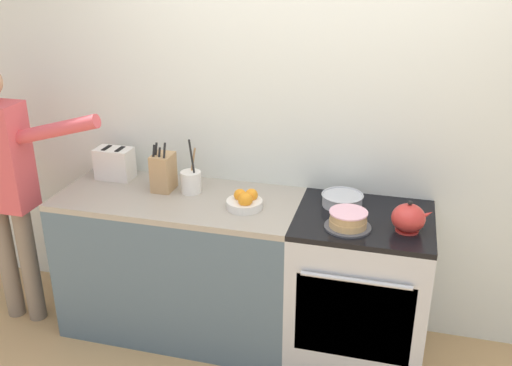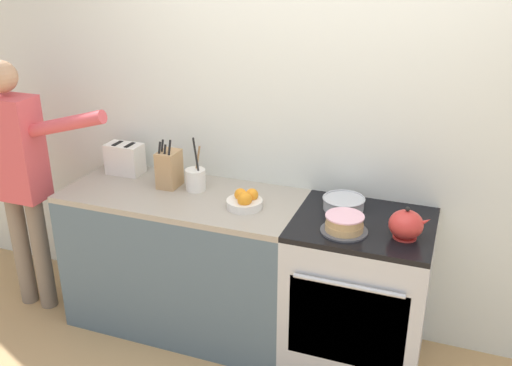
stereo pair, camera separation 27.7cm
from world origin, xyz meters
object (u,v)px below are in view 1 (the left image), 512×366
layer_cake (348,220)px  person_baker (4,177)px  knife_block (163,172)px  fruit_bowl (245,201)px  utensil_crock (191,181)px  stove_range (359,288)px  mixing_bowl (342,200)px  toaster (115,163)px  tea_kettle (409,218)px

layer_cake → person_baker: (-2.04, -0.03, 0.04)m
layer_cake → knife_block: knife_block is taller
fruit_bowl → knife_block: bearing=166.4°
utensil_crock → stove_range: bearing=-4.7°
layer_cake → mixing_bowl: bearing=103.0°
knife_block → utensil_crock: 0.18m
utensil_crock → toaster: size_ratio=1.40×
layer_cake → fruit_bowl: size_ratio=1.21×
knife_block → fruit_bowl: knife_block is taller
mixing_bowl → fruit_bowl: (-0.52, -0.18, 0.01)m
stove_range → utensil_crock: size_ratio=2.66×
tea_kettle → knife_block: 1.43m
mixing_bowl → person_baker: bearing=-171.4°
toaster → tea_kettle: bearing=-8.5°
mixing_bowl → person_baker: size_ratio=0.14×
layer_cake → toaster: size_ratio=1.01×
utensil_crock → tea_kettle: bearing=-8.3°
person_baker → mixing_bowl: bearing=4.7°
toaster → person_baker: 0.65m
layer_cake → tea_kettle: bearing=8.3°
mixing_bowl → toaster: size_ratio=0.98×
fruit_bowl → toaster: bearing=166.3°
stove_range → knife_block: 1.32m
tea_kettle → person_baker: size_ratio=0.13×
layer_cake → knife_block: bearing=168.9°
fruit_bowl → utensil_crock: bearing=159.7°
tea_kettle → utensil_crock: (-1.25, 0.18, -0.00)m
utensil_crock → toaster: bearing=171.0°
fruit_bowl → person_baker: person_baker is taller
stove_range → person_baker: 2.19m
utensil_crock → toaster: utensil_crock is taller
toaster → stove_range: bearing=-6.2°
layer_cake → fruit_bowl: 0.59m
stove_range → fruit_bowl: bearing=-175.4°
toaster → person_baker: (-0.55, -0.34, -0.01)m
layer_cake → person_baker: 2.04m
toaster → mixing_bowl: bearing=-1.7°
stove_range → tea_kettle: bearing=-23.5°
mixing_bowl → utensil_crock: 0.89m
toaster → utensil_crock: bearing=-9.0°
knife_block → person_baker: (-0.92, -0.25, -0.03)m
fruit_bowl → tea_kettle: bearing=-3.0°
utensil_crock → fruit_bowl: 0.39m
person_baker → stove_range: bearing=0.8°
layer_cake → person_baker: person_baker is taller
stove_range → tea_kettle: 0.58m
utensil_crock → fruit_bowl: bearing=-20.3°
tea_kettle → fruit_bowl: (-0.88, 0.05, -0.03)m
stove_range → tea_kettle: size_ratio=4.28×
mixing_bowl → knife_block: 1.06m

